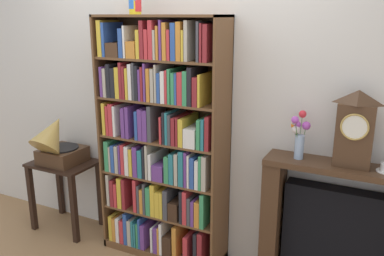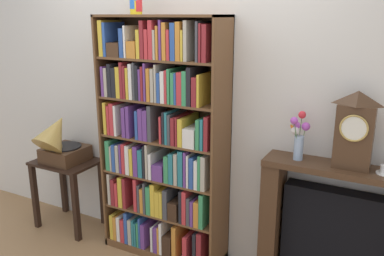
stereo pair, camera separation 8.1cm
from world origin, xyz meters
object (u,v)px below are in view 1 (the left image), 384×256
Objects in this scene: side_table_left at (65,179)px; fireplace_mantel at (340,234)px; mantel_clock at (355,129)px; flower_vase at (299,134)px; gramophone at (56,142)px; bookshelf at (160,146)px.

side_table_left is 0.61× the size of fireplace_mantel.
side_table_left is at bearing -177.59° from fireplace_mantel.
flower_vase is at bearing 179.17° from mantel_clock.
side_table_left is 2.32m from fireplace_mantel.
fireplace_mantel is at bearing 3.26° from flower_vase.
side_table_left is at bearing -178.17° from mantel_clock.
flower_vase reaches higher than gramophone.
bookshelf reaches higher than side_table_left.
mantel_clock reaches higher than flower_vase.
bookshelf is 1.05m from flower_vase.
gramophone is 2.04m from flower_vase.
gramophone is at bearing -174.83° from bookshelf.
side_table_left is 1.29× the size of gramophone.
flower_vase is at bearing -176.74° from fireplace_mantel.
fireplace_mantel is (2.32, 0.16, -0.35)m from gramophone.
mantel_clock is at bearing -0.83° from flower_vase.
gramophone is 0.48× the size of fireplace_mantel.
bookshelf is 3.85× the size of gramophone.
flower_vase is (2.01, 0.14, 0.31)m from gramophone.
bookshelf is 2.99× the size of side_table_left.
bookshelf is 3.88× the size of mantel_clock.
mantel_clock is 1.52× the size of flower_vase.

